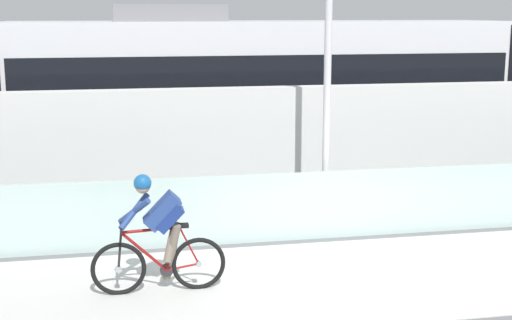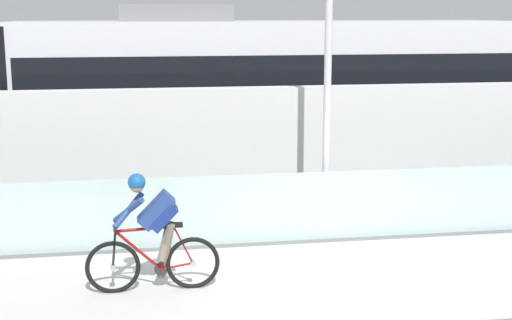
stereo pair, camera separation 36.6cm
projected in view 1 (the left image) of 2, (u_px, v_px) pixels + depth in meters
ground_plane at (354, 278)px, 10.15m from camera, size 200.00×200.00×0.00m
bike_path_deck at (354, 278)px, 10.15m from camera, size 32.00×3.20×0.01m
glass_parapet at (318, 205)px, 11.82m from camera, size 32.00×0.05×1.12m
concrete_barrier_wall at (292, 149)px, 13.43m from camera, size 32.00×0.36×2.32m
tram_rail_near at (264, 180)px, 16.05m from camera, size 32.00×0.08×0.01m
tram_rail_far at (252, 167)px, 17.43m from camera, size 32.00×0.08×0.01m
tram at (259, 91)px, 16.36m from camera, size 11.06×2.54×3.81m
cyclist_on_bike at (159, 236)px, 9.48m from camera, size 1.77×0.58×1.61m
lamp_post_antenna at (328, 35)px, 11.60m from camera, size 0.28×0.28×5.20m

